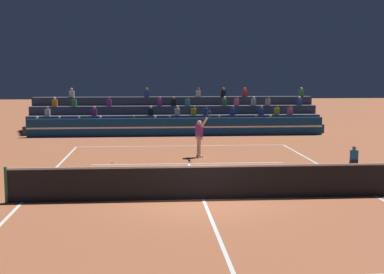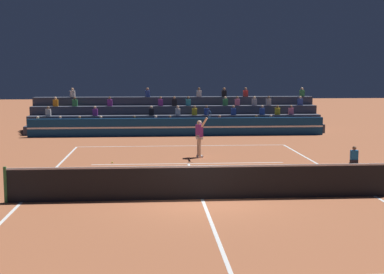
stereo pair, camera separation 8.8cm
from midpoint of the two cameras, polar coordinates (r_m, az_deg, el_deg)
ground_plane at (r=16.67m, az=1.25°, el=-6.65°), size 120.00×120.00×0.00m
court_lines at (r=16.66m, az=1.25°, el=-6.64°), size 11.10×23.90×0.01m
tennis_net at (r=16.54m, az=1.25°, el=-4.82°), size 12.00×0.10×1.10m
sponsor_banner_wall at (r=32.58m, az=-1.45°, el=1.07°), size 18.00×0.26×1.10m
bleacher_stand at (r=35.70m, az=-1.69°, el=2.05°), size 18.91×3.80×2.83m
ball_kid_courtside at (r=23.32m, az=17.00°, el=-2.18°), size 0.30×0.36×0.84m
tennis_player at (r=24.42m, az=0.92°, el=0.07°), size 0.65×1.23×2.29m
tennis_ball at (r=23.30m, az=-8.40°, el=-2.69°), size 0.07×0.07×0.07m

